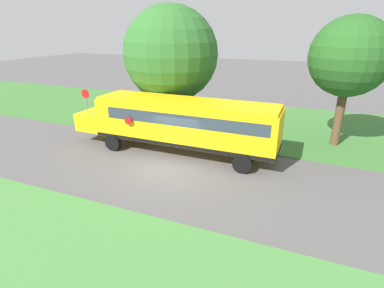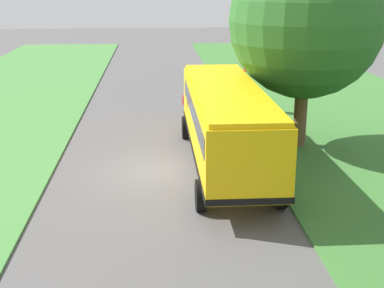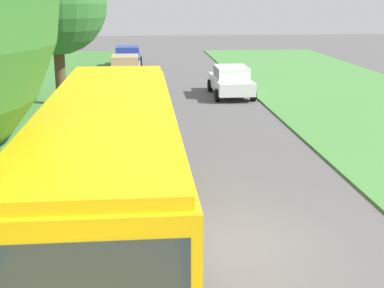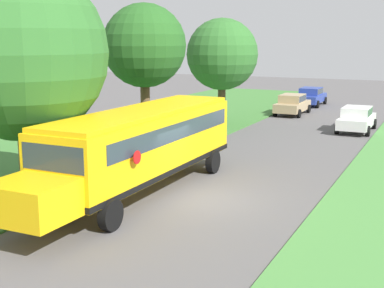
{
  "view_description": "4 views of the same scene",
  "coord_description": "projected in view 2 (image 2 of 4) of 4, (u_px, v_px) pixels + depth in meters",
  "views": [
    {
      "loc": [
        12.48,
        6.57,
        6.89
      ],
      "look_at": [
        -1.51,
        0.79,
        1.02
      ],
      "focal_mm": 28.0,
      "sensor_mm": 36.0,
      "label": 1
    },
    {
      "loc": [
        0.17,
        18.88,
        6.91
      ],
      "look_at": [
        -1.0,
        2.45,
        1.78
      ],
      "focal_mm": 50.0,
      "sensor_mm": 36.0,
      "label": 2
    },
    {
      "loc": [
        -1.74,
        -10.14,
        5.12
      ],
      "look_at": [
        -0.44,
        4.01,
        1.13
      ],
      "focal_mm": 50.0,
      "sensor_mm": 36.0,
      "label": 3
    },
    {
      "loc": [
        7.76,
        -17.14,
        5.82
      ],
      "look_at": [
        -2.01,
        3.3,
        1.28
      ],
      "focal_mm": 50.0,
      "sensor_mm": 36.0,
      "label": 4
    }
  ],
  "objects": [
    {
      "name": "ground_plane",
      "position": [
        161.0,
        170.0,
        20.05
      ],
      "size": [
        120.0,
        120.0,
        0.0
      ],
      "primitive_type": "plane",
      "color": "#565454"
    },
    {
      "name": "oak_tree_beside_bus",
      "position": [
        303.0,
        21.0,
        21.36
      ],
      "size": [
        6.24,
        6.24,
        8.4
      ],
      "color": "brown",
      "rests_on": "ground"
    },
    {
      "name": "school_bus",
      "position": [
        225.0,
        118.0,
        19.91
      ],
      "size": [
        2.85,
        12.42,
        3.16
      ],
      "color": "yellow",
      "rests_on": "ground"
    },
    {
      "name": "stop_sign",
      "position": [
        244.0,
        80.0,
        28.36
      ],
      "size": [
        0.08,
        0.68,
        2.74
      ],
      "color": "gray",
      "rests_on": "ground"
    }
  ]
}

